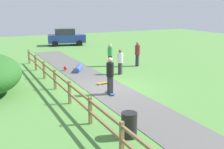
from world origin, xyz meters
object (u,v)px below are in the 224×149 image
Objects in this scene: trash_bin at (129,125)px; skater_riding at (110,74)px; bystander_maroon at (137,53)px; parked_car_blue at (66,37)px; skateboard_loose at (103,83)px; bystander_white at (120,61)px; bystander_green at (110,54)px; skater_fallen at (78,68)px.

skater_riding reaches higher than trash_bin.
skater_riding is (1.51, 4.60, 0.65)m from trash_bin.
trash_bin is at bearing -108.14° from skater_riding.
parked_car_blue is (-1.44, 13.25, -0.06)m from bystander_maroon.
skateboard_loose is at bearing 72.99° from trash_bin.
trash_bin is 9.18m from bystander_white.
trash_bin is 0.20× the size of parked_car_blue.
bystander_green is at bearing 78.83° from bystander_white.
bystander_maroon reaches higher than skateboard_loose.
skateboard_loose is 16.99m from parked_car_blue.
skater_riding is 2.18m from skateboard_loose.
bystander_maroon is at bearing 35.49° from bystander_white.
bystander_maroon is at bearing 47.47° from skater_riding.
skater_riding is 4.43m from bystander_white.
parked_car_blue reaches higher than skater_fallen.
bystander_white is 2.91m from bystander_maroon.
trash_bin is 0.54× the size of bystander_white.
bystander_white is at bearing -101.17° from bystander_green.
bystander_white is 0.37× the size of parked_car_blue.
bystander_white is at bearing -43.65° from skater_fallen.
skater_riding is at bearing -124.69° from bystander_white.
bystander_maroon is (6.39, 9.93, 0.57)m from trash_bin.
skater_fallen is 1.99× the size of skateboard_loose.
skateboard_loose is 0.18× the size of parked_car_blue.
bystander_maroon is (4.41, 3.46, 0.93)m from skateboard_loose.
bystander_maroon is 0.41× the size of parked_car_blue.
parked_car_blue reaches higher than bystander_green.
bystander_maroon is (4.88, 5.33, -0.08)m from skater_riding.
bystander_white is 0.91× the size of bystander_maroon.
skater_riding is at bearing -132.53° from bystander_maroon.
trash_bin is 11.82m from bystander_maroon.
trash_bin reaches higher than skateboard_loose.
skater_riding is at bearing -100.52° from parked_car_blue.
bystander_green is 0.38× the size of parked_car_blue.
bystander_white is 14.97m from parked_car_blue.
parked_car_blue is (2.98, 16.71, 0.87)m from skateboard_loose.
bystander_white is at bearing 40.87° from skateboard_loose.
skater_fallen is 13.21m from parked_car_blue.
skater_fallen is 0.36× the size of parked_car_blue.
parked_car_blue is at bearing 88.04° from bystander_green.
trash_bin is 0.47× the size of skater_riding.
skater_riding is 7.23m from bystander_maroon.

